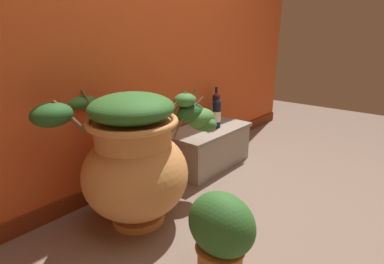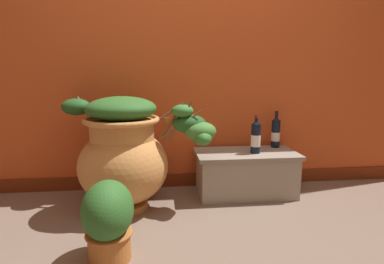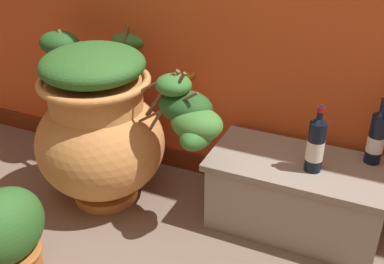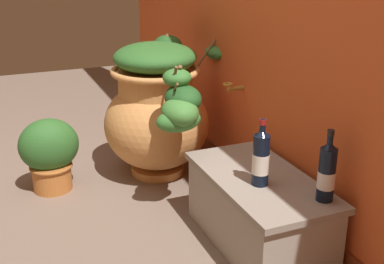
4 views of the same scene
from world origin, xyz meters
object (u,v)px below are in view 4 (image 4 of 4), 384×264
at_px(wine_bottle_middle, 261,157).
at_px(potted_shrub, 50,153).
at_px(wine_bottle_left, 327,171).
at_px(terracotta_urn, 158,109).

height_order(wine_bottle_middle, potted_shrub, wine_bottle_middle).
xyz_separation_m(wine_bottle_left, potted_shrub, (-1.25, -0.95, -0.25)).
relative_size(terracotta_urn, wine_bottle_middle, 3.67).
xyz_separation_m(wine_bottle_left, wine_bottle_middle, (-0.23, -0.18, 0.00)).
bearing_deg(wine_bottle_left, potted_shrub, -142.70).
relative_size(terracotta_urn, wine_bottle_left, 3.59).
height_order(terracotta_urn, wine_bottle_middle, terracotta_urn).
bearing_deg(wine_bottle_middle, potted_shrub, -142.71).
xyz_separation_m(terracotta_urn, wine_bottle_middle, (0.99, 0.13, 0.06)).
xyz_separation_m(wine_bottle_middle, potted_shrub, (-1.02, -0.78, -0.25)).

